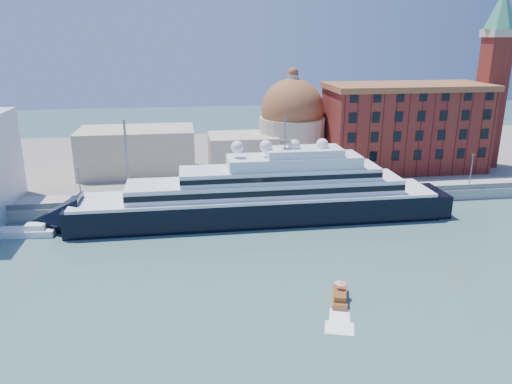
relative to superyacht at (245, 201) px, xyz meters
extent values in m
plane|color=#345A57|center=(-4.61, -23.00, -4.47)|extent=(400.00, 400.00, 0.00)
cube|color=gray|center=(-4.61, 11.00, -3.22)|extent=(180.00, 10.00, 2.50)
cube|color=slate|center=(-4.61, 52.00, -3.47)|extent=(260.00, 72.00, 2.00)
cube|color=slate|center=(-4.61, 6.50, -1.37)|extent=(180.00, 0.10, 1.20)
cube|color=black|center=(2.36, 0.00, -2.30)|extent=(76.80, 11.82, 6.40)
cone|color=black|center=(-38.01, 0.00, -2.30)|extent=(9.85, 11.82, 11.82)
cube|color=black|center=(40.76, 0.00, -2.50)|extent=(5.91, 10.83, 5.91)
cube|color=white|center=(2.36, 0.00, 1.14)|extent=(74.83, 12.01, 0.59)
cube|color=white|center=(4.33, 0.00, 2.92)|extent=(57.11, 9.85, 2.95)
cube|color=black|center=(4.33, -4.92, 2.92)|extent=(57.11, 0.15, 1.18)
cube|color=white|center=(7.28, 0.00, 5.67)|extent=(41.35, 8.86, 2.56)
cube|color=white|center=(10.24, 0.00, 8.13)|extent=(27.57, 7.88, 2.36)
cube|color=white|center=(12.20, 0.00, 10.10)|extent=(15.75, 6.89, 1.58)
cylinder|color=slate|center=(8.27, 0.00, 14.24)|extent=(0.30, 0.30, 6.89)
sphere|color=white|center=(-1.58, 0.00, 11.48)|extent=(2.56, 2.56, 2.56)
sphere|color=white|center=(4.33, 0.00, 11.48)|extent=(2.56, 2.56, 2.56)
sphere|color=white|center=(10.24, 0.00, 11.48)|extent=(2.56, 2.56, 2.56)
sphere|color=white|center=(16.14, 0.00, 11.48)|extent=(2.56, 2.56, 2.56)
cube|color=white|center=(-43.53, -1.74, -3.91)|extent=(11.39, 4.64, 1.48)
cube|color=white|center=(-41.68, -1.90, -2.71)|extent=(3.89, 2.62, 1.11)
cube|color=brown|center=(9.80, -34.89, -4.09)|extent=(4.04, 6.82, 1.08)
cube|color=brown|center=(9.46, -35.92, -3.17)|extent=(2.47, 3.10, 0.86)
cylinder|color=slate|center=(9.96, -34.38, -2.74)|extent=(0.06, 0.06, 1.73)
cone|color=red|center=(9.96, -34.38, -1.77)|extent=(1.94, 1.94, 0.43)
cube|color=maroon|center=(47.39, 29.00, 8.53)|extent=(42.00, 18.00, 22.00)
cube|color=brown|center=(47.39, 29.00, 20.03)|extent=(43.00, 19.00, 1.50)
cube|color=maroon|center=(71.39, 29.00, 15.03)|extent=(6.00, 6.00, 35.00)
cube|color=beige|center=(71.39, 29.00, 33.53)|extent=(7.00, 7.00, 2.00)
cone|color=#3F8A69|center=(71.39, 29.00, 39.53)|extent=(8.40, 8.40, 10.00)
cylinder|color=beige|center=(17.39, 35.00, 4.53)|extent=(18.00, 18.00, 14.00)
sphere|color=brown|center=(17.39, 35.00, 13.53)|extent=(17.00, 17.00, 17.00)
cylinder|color=beige|center=(17.39, 35.00, 21.53)|extent=(3.00, 3.00, 3.00)
cube|color=beige|center=(3.39, 33.00, 2.53)|extent=(18.00, 14.00, 10.00)
cube|color=beige|center=(-24.61, 35.00, 3.53)|extent=(30.00, 16.00, 12.00)
cylinder|color=slate|center=(-34.61, 8.00, 2.03)|extent=(0.24, 0.24, 8.00)
cube|color=slate|center=(-34.61, 8.00, 6.13)|extent=(0.80, 0.30, 0.25)
cylinder|color=slate|center=(-4.61, 8.00, 2.03)|extent=(0.24, 0.24, 8.00)
cube|color=slate|center=(-4.61, 8.00, 6.13)|extent=(0.80, 0.30, 0.25)
cylinder|color=slate|center=(25.39, 8.00, 2.03)|extent=(0.24, 0.24, 8.00)
cube|color=slate|center=(25.39, 8.00, 6.13)|extent=(0.80, 0.30, 0.25)
cylinder|color=slate|center=(55.39, 8.00, 2.03)|extent=(0.24, 0.24, 8.00)
cube|color=slate|center=(55.39, 8.00, 6.13)|extent=(0.80, 0.30, 0.25)
cylinder|color=slate|center=(-24.61, 10.00, 7.03)|extent=(0.50, 0.50, 18.00)
camera|label=1|loc=(-12.09, -98.23, 33.31)|focal=35.00mm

